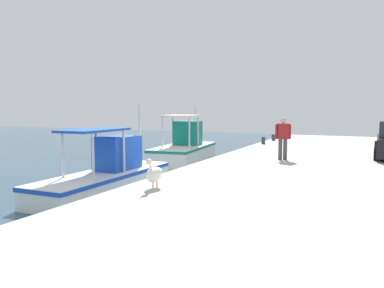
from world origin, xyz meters
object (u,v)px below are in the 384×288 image
Objects in this scene: mooring_bollard_third at (273,137)px; mooring_bollard_fourth at (280,135)px; fisherman_standing at (283,136)px; fishing_boat_second at (108,174)px; fishing_boat_third at (184,150)px; pelican at (154,173)px; mooring_bollard_second at (263,140)px.

mooring_bollard_fourth reaches higher than mooring_bollard_third.
fishing_boat_second is at bearing 134.31° from fisherman_standing.
fishing_boat_third is 9.45m from pelican.
fishing_boat_third is 5.45m from mooring_bollard_second.
mooring_bollard_third is at bearing 1.60° from pelican.
mooring_bollard_second is 0.99× the size of mooring_bollard_fourth.
fishing_boat_second is 14.26m from mooring_bollard_third.
mooring_bollard_fourth is at bearing -17.92° from fishing_boat_third.
fisherman_standing is (-1.86, -5.41, 1.02)m from fishing_boat_third.
mooring_bollard_second is (6.41, 2.43, -0.75)m from fisherman_standing.
pelican is 18.03m from mooring_bollard_fourth.
fishing_boat_second reaches higher than mooring_bollard_fourth.
fishing_boat_second is at bearing 170.67° from mooring_bollard_fourth.
fishing_boat_second is at bearing 166.94° from mooring_bollard_second.
fishing_boat_third is (6.79, 0.35, 0.14)m from fishing_boat_second.
fisherman_standing is at bearing -159.28° from mooring_bollard_second.
pelican is 2.25× the size of mooring_bollard_second.
fishing_boat_third is at bearing 71.06° from fisherman_standing.
fisherman_standing is at bearing -45.69° from fishing_boat_second.
fisherman_standing is at bearing -167.66° from mooring_bollard_fourth.
mooring_bollard_fourth is at bearing 0.00° from mooring_bollard_third.
fisherman_standing is at bearing -15.91° from pelican.
fisherman_standing is at bearing -165.03° from mooring_bollard_third.
fishing_boat_second is 11.66m from mooring_bollard_second.
pelican is 2.37× the size of mooring_bollard_third.
mooring_bollard_third is at bearing 180.00° from mooring_bollard_fourth.
mooring_bollard_fourth is (4.67, 0.00, 0.00)m from mooring_bollard_second.
mooring_bollard_third is (14.01, -2.63, 0.39)m from fishing_boat_second.
pelican is (-8.80, -3.43, 0.45)m from fishing_boat_third.
fishing_boat_second reaches higher than mooring_bollard_second.
fishing_boat_third is 13.20× the size of mooring_bollard_third.
mooring_bollard_second reaches higher than mooring_bollard_third.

